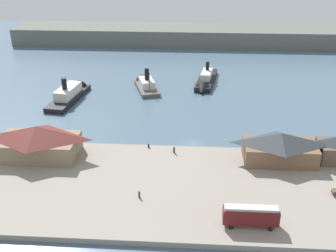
{
  "coord_description": "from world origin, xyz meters",
  "views": [
    {
      "loc": [
        -0.31,
        -96.32,
        50.34
      ],
      "look_at": [
        -6.97,
        6.33,
        2.0
      ],
      "focal_mm": 43.87,
      "sensor_mm": 36.0,
      "label": 1
    }
  ],
  "objects_px": {
    "ferry_shed_central_terminal": "(38,141)",
    "ferry_departing_north": "(146,84)",
    "ferry_moored_east": "(72,93)",
    "mooring_post_east": "(149,146)",
    "pedestrian_near_west_shed": "(174,150)",
    "pedestrian_near_east_shed": "(139,194)",
    "ferry_shed_east_terminal": "(280,147)",
    "ferry_approaching_east": "(205,81)",
    "street_tram": "(251,215)"
  },
  "relations": [
    {
      "from": "pedestrian_near_east_shed",
      "to": "ferry_moored_east",
      "type": "bearing_deg",
      "value": 117.54
    },
    {
      "from": "ferry_shed_central_terminal",
      "to": "mooring_post_east",
      "type": "relative_size",
      "value": 21.31
    },
    {
      "from": "ferry_approaching_east",
      "to": "ferry_departing_north",
      "type": "height_order",
      "value": "ferry_departing_north"
    },
    {
      "from": "street_tram",
      "to": "pedestrian_near_east_shed",
      "type": "distance_m",
      "value": 22.98
    },
    {
      "from": "pedestrian_near_west_shed",
      "to": "ferry_moored_east",
      "type": "relative_size",
      "value": 0.07
    },
    {
      "from": "ferry_shed_east_terminal",
      "to": "mooring_post_east",
      "type": "relative_size",
      "value": 19.05
    },
    {
      "from": "ferry_shed_east_terminal",
      "to": "pedestrian_near_west_shed",
      "type": "bearing_deg",
      "value": 175.29
    },
    {
      "from": "ferry_shed_east_terminal",
      "to": "ferry_approaching_east",
      "type": "distance_m",
      "value": 58.81
    },
    {
      "from": "pedestrian_near_east_shed",
      "to": "ferry_moored_east",
      "type": "relative_size",
      "value": 0.06
    },
    {
      "from": "ferry_moored_east",
      "to": "ferry_shed_east_terminal",
      "type": "bearing_deg",
      "value": -33.58
    },
    {
      "from": "ferry_shed_central_terminal",
      "to": "ferry_shed_east_terminal",
      "type": "relative_size",
      "value": 1.12
    },
    {
      "from": "mooring_post_east",
      "to": "ferry_moored_east",
      "type": "distance_m",
      "value": 47.22
    },
    {
      "from": "pedestrian_near_west_shed",
      "to": "ferry_shed_central_terminal",
      "type": "bearing_deg",
      "value": -173.66
    },
    {
      "from": "mooring_post_east",
      "to": "ferry_approaching_east",
      "type": "distance_m",
      "value": 54.1
    },
    {
      "from": "ferry_shed_east_terminal",
      "to": "pedestrian_near_east_shed",
      "type": "xyz_separation_m",
      "value": [
        -31.26,
        -17.36,
        -2.89
      ]
    },
    {
      "from": "ferry_moored_east",
      "to": "ferry_approaching_east",
      "type": "bearing_deg",
      "value": 18.84
    },
    {
      "from": "ferry_shed_central_terminal",
      "to": "street_tram",
      "type": "distance_m",
      "value": 53.49
    },
    {
      "from": "pedestrian_near_east_shed",
      "to": "ferry_approaching_east",
      "type": "height_order",
      "value": "ferry_approaching_east"
    },
    {
      "from": "mooring_post_east",
      "to": "ferry_moored_east",
      "type": "bearing_deg",
      "value": 129.41
    },
    {
      "from": "pedestrian_near_west_shed",
      "to": "ferry_departing_north",
      "type": "relative_size",
      "value": 0.09
    },
    {
      "from": "mooring_post_east",
      "to": "ferry_departing_north",
      "type": "xyz_separation_m",
      "value": [
        -6.26,
        47.64,
        -0.28
      ]
    },
    {
      "from": "pedestrian_near_west_shed",
      "to": "ferry_departing_north",
      "type": "bearing_deg",
      "value": 104.39
    },
    {
      "from": "pedestrian_near_east_shed",
      "to": "ferry_approaching_east",
      "type": "relative_size",
      "value": 0.06
    },
    {
      "from": "ferry_moored_east",
      "to": "mooring_post_east",
      "type": "bearing_deg",
      "value": -50.59
    },
    {
      "from": "pedestrian_near_west_shed",
      "to": "ferry_approaching_east",
      "type": "distance_m",
      "value": 54.98
    },
    {
      "from": "ferry_shed_central_terminal",
      "to": "ferry_shed_east_terminal",
      "type": "height_order",
      "value": "ferry_shed_central_terminal"
    },
    {
      "from": "mooring_post_east",
      "to": "street_tram",
      "type": "bearing_deg",
      "value": -53.23
    },
    {
      "from": "pedestrian_near_west_shed",
      "to": "mooring_post_east",
      "type": "height_order",
      "value": "pedestrian_near_west_shed"
    },
    {
      "from": "ferry_departing_north",
      "to": "ferry_approaching_east",
      "type": "bearing_deg",
      "value": 11.22
    },
    {
      "from": "mooring_post_east",
      "to": "ferry_shed_east_terminal",
      "type": "bearing_deg",
      "value": -8.0
    },
    {
      "from": "ferry_moored_east",
      "to": "ferry_departing_north",
      "type": "distance_m",
      "value": 26.21
    },
    {
      "from": "ferry_shed_east_terminal",
      "to": "ferry_approaching_east",
      "type": "height_order",
      "value": "ferry_shed_east_terminal"
    },
    {
      "from": "ferry_approaching_east",
      "to": "pedestrian_near_west_shed",
      "type": "bearing_deg",
      "value": -99.08
    },
    {
      "from": "pedestrian_near_west_shed",
      "to": "pedestrian_near_east_shed",
      "type": "bearing_deg",
      "value": -107.56
    },
    {
      "from": "pedestrian_near_west_shed",
      "to": "ferry_shed_east_terminal",
      "type": "bearing_deg",
      "value": -4.71
    },
    {
      "from": "ferry_shed_central_terminal",
      "to": "ferry_shed_east_terminal",
      "type": "xyz_separation_m",
      "value": [
        57.7,
        1.55,
        -0.38
      ]
    },
    {
      "from": "ferry_shed_central_terminal",
      "to": "ferry_departing_north",
      "type": "bearing_deg",
      "value": 69.78
    },
    {
      "from": "ferry_shed_east_terminal",
      "to": "ferry_approaching_east",
      "type": "relative_size",
      "value": 0.66
    },
    {
      "from": "ferry_shed_central_terminal",
      "to": "ferry_departing_north",
      "type": "relative_size",
      "value": 0.99
    },
    {
      "from": "street_tram",
      "to": "pedestrian_near_east_shed",
      "type": "xyz_separation_m",
      "value": [
        -21.6,
        7.65,
        -1.73
      ]
    },
    {
      "from": "pedestrian_near_west_shed",
      "to": "ferry_moored_east",
      "type": "distance_m",
      "value": 53.35
    },
    {
      "from": "pedestrian_near_west_shed",
      "to": "ferry_approaching_east",
      "type": "relative_size",
      "value": 0.07
    },
    {
      "from": "ferry_moored_east",
      "to": "pedestrian_near_east_shed",
      "type": "bearing_deg",
      "value": -62.46
    },
    {
      "from": "ferry_shed_central_terminal",
      "to": "pedestrian_near_west_shed",
      "type": "bearing_deg",
      "value": 6.34
    },
    {
      "from": "ferry_shed_east_terminal",
      "to": "pedestrian_near_east_shed",
      "type": "height_order",
      "value": "ferry_shed_east_terminal"
    },
    {
      "from": "ferry_shed_central_terminal",
      "to": "pedestrian_near_west_shed",
      "type": "height_order",
      "value": "ferry_shed_central_terminal"
    },
    {
      "from": "ferry_shed_east_terminal",
      "to": "pedestrian_near_east_shed",
      "type": "relative_size",
      "value": 10.24
    },
    {
      "from": "pedestrian_near_east_shed",
      "to": "ferry_departing_north",
      "type": "relative_size",
      "value": 0.09
    },
    {
      "from": "pedestrian_near_west_shed",
      "to": "ferry_departing_north",
      "type": "xyz_separation_m",
      "value": [
        -12.84,
        50.02,
        -0.64
      ]
    },
    {
      "from": "street_tram",
      "to": "pedestrian_near_west_shed",
      "type": "xyz_separation_m",
      "value": [
        -15.45,
        27.09,
        -1.69
      ]
    }
  ]
}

